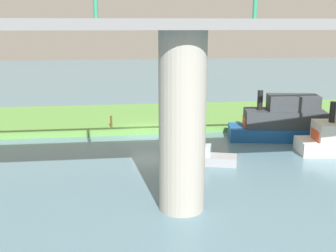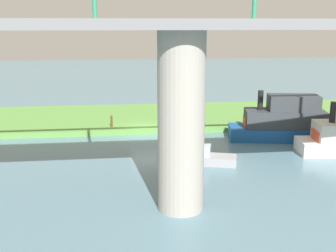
{
  "view_description": "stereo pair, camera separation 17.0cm",
  "coord_description": "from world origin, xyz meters",
  "views": [
    {
      "loc": [
        2.37,
        35.48,
        9.69
      ],
      "look_at": [
        -1.43,
        5.0,
        2.0
      ],
      "focal_mm": 43.9,
      "sensor_mm": 36.0,
      "label": 1
    },
    {
      "loc": [
        2.2,
        35.5,
        9.69
      ],
      "look_at": [
        -1.43,
        5.0,
        2.0
      ],
      "focal_mm": 43.9,
      "sensor_mm": 36.0,
      "label": 2
    }
  ],
  "objects": [
    {
      "name": "ground_plane",
      "position": [
        0.0,
        0.0,
        0.0
      ],
      "size": [
        160.0,
        160.0,
        0.0
      ],
      "primitive_type": "plane",
      "color": "slate"
    },
    {
      "name": "grassy_bank",
      "position": [
        0.0,
        -6.0,
        0.25
      ],
      "size": [
        80.0,
        12.0,
        0.5
      ],
      "primitive_type": "cube",
      "color": "#5B9342",
      "rests_on": "ground"
    },
    {
      "name": "bridge_pylon",
      "position": [
        -0.88,
        15.29,
        4.7
      ],
      "size": [
        2.43,
        2.43,
        9.4
      ],
      "primitive_type": "cylinder",
      "color": "#9E998E",
      "rests_on": "ground"
    },
    {
      "name": "bridge_span",
      "position": [
        -0.88,
        15.27,
        9.9
      ],
      "size": [
        59.53,
        4.3,
        3.25
      ],
      "color": "slate",
      "rests_on": "bridge_pylon"
    },
    {
      "name": "person_on_bank",
      "position": [
        -4.15,
        -1.21,
        1.2
      ],
      "size": [
        0.49,
        0.49,
        1.39
      ],
      "color": "#2D334C",
      "rests_on": "grassy_bank"
    },
    {
      "name": "mooring_post",
      "position": [
        3.01,
        -1.2,
        1.03
      ],
      "size": [
        0.2,
        0.2,
        1.05
      ],
      "primitive_type": "cylinder",
      "color": "brown",
      "rests_on": "grassy_bank"
    },
    {
      "name": "pontoon_yellow",
      "position": [
        -11.49,
        2.92,
        1.57
      ],
      "size": [
        8.63,
        4.17,
        4.23
      ],
      "color": "#195199",
      "rests_on": "ground"
    },
    {
      "name": "motorboat_red",
      "position": [
        -3.75,
        8.31,
        0.48
      ],
      "size": [
        4.27,
        2.52,
        1.34
      ],
      "color": "#99999E",
      "rests_on": "ground"
    }
  ]
}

